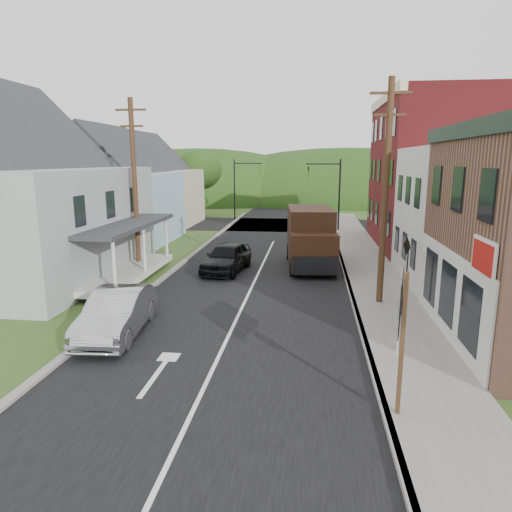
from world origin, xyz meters
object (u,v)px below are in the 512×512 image
(route_sign_cluster, at_px, (401,324))
(warning_sign, at_px, (407,260))
(silver_sedan, at_px, (117,313))
(dark_sedan, at_px, (227,258))
(delivery_van, at_px, (310,238))

(route_sign_cluster, relative_size, warning_sign, 1.26)
(route_sign_cluster, bearing_deg, warning_sign, 90.27)
(silver_sedan, distance_m, dark_sedan, 9.60)
(silver_sedan, relative_size, warning_sign, 1.77)
(delivery_van, bearing_deg, route_sign_cluster, -87.37)
(silver_sedan, distance_m, delivery_van, 12.83)
(dark_sedan, distance_m, delivery_van, 4.81)
(route_sign_cluster, bearing_deg, dark_sedan, 127.88)
(silver_sedan, xyz_separation_m, delivery_van, (6.49, 11.03, 0.89))
(silver_sedan, bearing_deg, warning_sign, 20.00)
(silver_sedan, distance_m, warning_sign, 11.61)
(dark_sedan, height_order, route_sign_cluster, route_sign_cluster)
(route_sign_cluster, height_order, warning_sign, route_sign_cluster)
(silver_sedan, height_order, dark_sedan, dark_sedan)
(dark_sedan, height_order, delivery_van, delivery_van)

